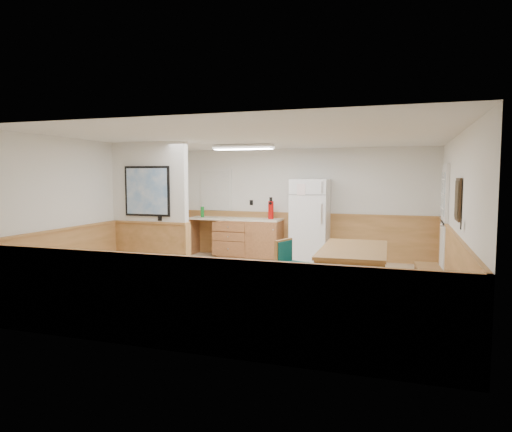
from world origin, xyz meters
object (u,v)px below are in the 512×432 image
(refrigerator, at_px, (310,220))
(dining_chair, at_px, (289,262))
(dining_bench, at_px, (432,279))
(soap_bottle, at_px, (202,212))
(fire_extinguisher, at_px, (271,209))
(dining_table, at_px, (354,253))

(refrigerator, bearing_deg, dining_chair, -85.66)
(dining_bench, bearing_deg, soap_bottle, 147.59)
(dining_bench, height_order, dining_chair, dining_chair)
(refrigerator, xyz_separation_m, soap_bottle, (-2.61, 0.04, 0.12))
(fire_extinguisher, bearing_deg, dining_chair, -67.91)
(refrigerator, xyz_separation_m, dining_table, (1.23, -2.64, -0.24))
(soap_bottle, bearing_deg, dining_table, -34.87)
(refrigerator, distance_m, dining_table, 2.93)
(soap_bottle, bearing_deg, dining_chair, -44.81)
(refrigerator, bearing_deg, dining_table, -65.04)
(dining_table, distance_m, soap_bottle, 4.70)
(dining_bench, bearing_deg, dining_table, 174.42)
(refrigerator, height_order, dining_chair, refrigerator)
(dining_table, height_order, dining_chair, dining_chair)
(refrigerator, relative_size, soap_bottle, 7.22)
(refrigerator, bearing_deg, fire_extinguisher, 174.30)
(dining_bench, bearing_deg, refrigerator, 127.81)
(dining_chair, bearing_deg, dining_bench, 22.05)
(dining_table, bearing_deg, dining_bench, -3.37)
(refrigerator, xyz_separation_m, dining_bench, (2.39, -2.67, -0.56))
(dining_table, xyz_separation_m, fire_extinguisher, (-2.16, 2.73, 0.46))
(dining_chair, xyz_separation_m, soap_bottle, (-2.82, 2.81, 0.53))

